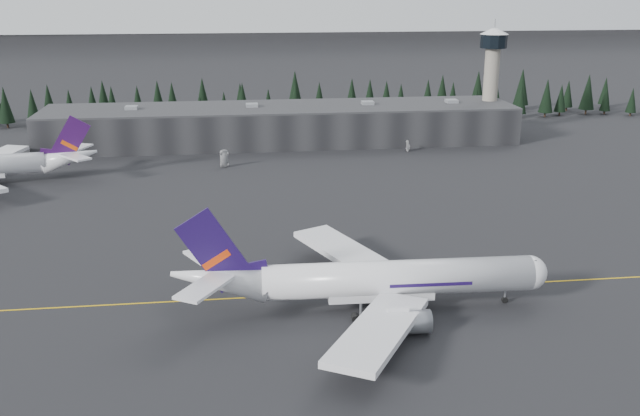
{
  "coord_description": "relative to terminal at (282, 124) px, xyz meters",
  "views": [
    {
      "loc": [
        -17.42,
        -117.06,
        52.67
      ],
      "look_at": [
        0.0,
        20.0,
        9.0
      ],
      "focal_mm": 40.0,
      "sensor_mm": 36.0,
      "label": 1
    }
  ],
  "objects": [
    {
      "name": "treeline",
      "position": [
        0.0,
        37.0,
        1.2
      ],
      "size": [
        360.0,
        20.0,
        15.0
      ],
      "primitive_type": "cube",
      "color": "black",
      "rests_on": "ground"
    },
    {
      "name": "jet_main",
      "position": [
        3.9,
        -133.97,
        -1.0
      ],
      "size": [
        63.94,
        58.99,
        18.79
      ],
      "rotation": [
        0.0,
        0.0,
        -0.03
      ],
      "color": "silver",
      "rests_on": "ground"
    },
    {
      "name": "gse_vehicle_a",
      "position": [
        -19.73,
        -32.65,
        -5.55
      ],
      "size": [
        3.24,
        5.7,
        1.5
      ],
      "primitive_type": "imported",
      "rotation": [
        0.0,
        0.0,
        0.14
      ],
      "color": "#B9B9BB",
      "rests_on": "ground"
    },
    {
      "name": "control_tower",
      "position": [
        75.0,
        3.0,
        17.11
      ],
      "size": [
        10.0,
        10.0,
        37.7
      ],
      "color": "gray",
      "rests_on": "ground"
    },
    {
      "name": "terminal",
      "position": [
        0.0,
        0.0,
        0.0
      ],
      "size": [
        160.0,
        30.0,
        12.6
      ],
      "color": "black",
      "rests_on": "ground"
    },
    {
      "name": "mountain_ridge",
      "position": [
        0.0,
        875.0,
        -6.3
      ],
      "size": [
        4400.0,
        900.0,
        420.0
      ],
      "primitive_type": null,
      "color": "white",
      "rests_on": "ground"
    },
    {
      "name": "taxiline",
      "position": [
        0.0,
        -127.0,
        -6.29
      ],
      "size": [
        400.0,
        0.4,
        0.02
      ],
      "primitive_type": "cube",
      "color": "gold",
      "rests_on": "ground"
    },
    {
      "name": "gse_vehicle_b",
      "position": [
        40.03,
        -19.11,
        -5.67
      ],
      "size": [
        3.74,
        1.54,
        1.27
      ],
      "primitive_type": "imported",
      "rotation": [
        0.0,
        0.0,
        -1.58
      ],
      "color": "silver",
      "rests_on": "ground"
    },
    {
      "name": "ground",
      "position": [
        0.0,
        -125.0,
        -6.3
      ],
      "size": [
        1400.0,
        1400.0,
        0.0
      ],
      "primitive_type": "plane",
      "color": "black",
      "rests_on": "ground"
    }
  ]
}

